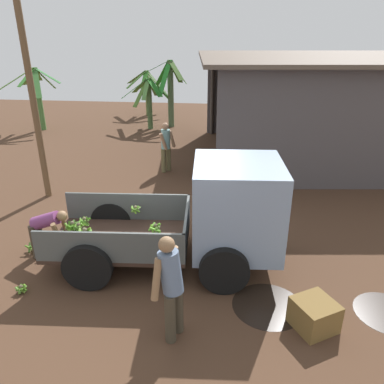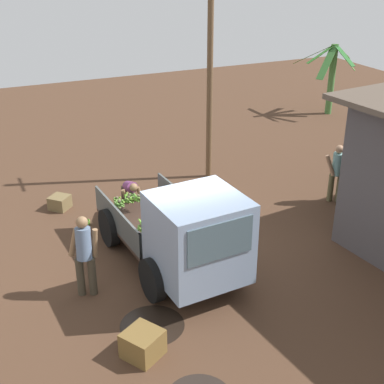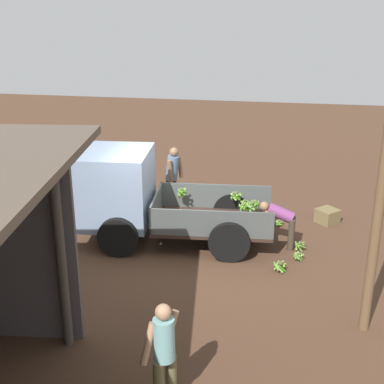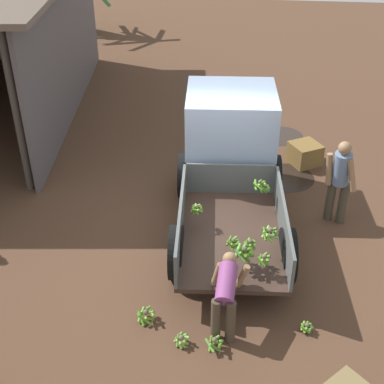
{
  "view_description": "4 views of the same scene",
  "coord_description": "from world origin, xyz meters",
  "px_view_note": "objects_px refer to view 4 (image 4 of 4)",
  "views": [
    {
      "loc": [
        1.16,
        -6.63,
        4.33
      ],
      "look_at": [
        0.35,
        0.48,
        1.26
      ],
      "focal_mm": 35.0,
      "sensor_mm": 36.0,
      "label": 1
    },
    {
      "loc": [
        9.47,
        -4.01,
        6.52
      ],
      "look_at": [
        -0.83,
        0.65,
        1.22
      ],
      "focal_mm": 50.0,
      "sensor_mm": 36.0,
      "label": 2
    },
    {
      "loc": [
        -2.42,
        10.93,
        5.46
      ],
      "look_at": [
        -0.51,
        -0.26,
        1.25
      ],
      "focal_mm": 50.0,
      "sensor_mm": 36.0,
      "label": 3
    },
    {
      "loc": [
        -8.16,
        -0.47,
        5.99
      ],
      "look_at": [
        -0.69,
        0.36,
        1.14
      ],
      "focal_mm": 50.0,
      "sensor_mm": 36.0,
      "label": 4
    }
  ],
  "objects_px": {
    "banana_bunch_on_ground_3": "(307,327)",
    "wooden_crate_1": "(305,154)",
    "person_foreground_visitor": "(340,178)",
    "cargo_truck": "(230,150)",
    "banana_bunch_on_ground_2": "(215,343)",
    "person_worker_loading": "(226,293)",
    "banana_bunch_on_ground_1": "(181,340)",
    "banana_bunch_on_ground_0": "(146,315)"
  },
  "relations": [
    {
      "from": "banana_bunch_on_ground_3",
      "to": "wooden_crate_1",
      "type": "relative_size",
      "value": 0.33
    },
    {
      "from": "person_foreground_visitor",
      "to": "cargo_truck",
      "type": "bearing_deg",
      "value": -84.56
    },
    {
      "from": "banana_bunch_on_ground_2",
      "to": "person_foreground_visitor",
      "type": "bearing_deg",
      "value": -30.98
    },
    {
      "from": "banana_bunch_on_ground_3",
      "to": "person_worker_loading",
      "type": "bearing_deg",
      "value": 91.53
    },
    {
      "from": "banana_bunch_on_ground_3",
      "to": "banana_bunch_on_ground_2",
      "type": "bearing_deg",
      "value": 110.12
    },
    {
      "from": "cargo_truck",
      "to": "wooden_crate_1",
      "type": "distance_m",
      "value": 2.48
    },
    {
      "from": "banana_bunch_on_ground_1",
      "to": "wooden_crate_1",
      "type": "bearing_deg",
      "value": -20.61
    },
    {
      "from": "banana_bunch_on_ground_1",
      "to": "banana_bunch_on_ground_3",
      "type": "height_order",
      "value": "banana_bunch_on_ground_1"
    },
    {
      "from": "cargo_truck",
      "to": "wooden_crate_1",
      "type": "xyz_separation_m",
      "value": [
        1.65,
        -1.61,
        -0.89
      ]
    },
    {
      "from": "person_worker_loading",
      "to": "banana_bunch_on_ground_3",
      "type": "bearing_deg",
      "value": -85.38
    },
    {
      "from": "person_worker_loading",
      "to": "banana_bunch_on_ground_1",
      "type": "xyz_separation_m",
      "value": [
        -0.42,
        0.59,
        -0.57
      ]
    },
    {
      "from": "cargo_truck",
      "to": "person_foreground_visitor",
      "type": "relative_size",
      "value": 2.65
    },
    {
      "from": "banana_bunch_on_ground_1",
      "to": "banana_bunch_on_ground_2",
      "type": "height_order",
      "value": "banana_bunch_on_ground_2"
    },
    {
      "from": "banana_bunch_on_ground_2",
      "to": "cargo_truck",
      "type": "bearing_deg",
      "value": 0.25
    },
    {
      "from": "person_worker_loading",
      "to": "person_foreground_visitor",
      "type": "bearing_deg",
      "value": -30.13
    },
    {
      "from": "banana_bunch_on_ground_2",
      "to": "banana_bunch_on_ground_3",
      "type": "bearing_deg",
      "value": -69.88
    },
    {
      "from": "person_foreground_visitor",
      "to": "banana_bunch_on_ground_1",
      "type": "relative_size",
      "value": 6.9
    },
    {
      "from": "person_foreground_visitor",
      "to": "banana_bunch_on_ground_0",
      "type": "bearing_deg",
      "value": -26.03
    },
    {
      "from": "cargo_truck",
      "to": "banana_bunch_on_ground_1",
      "type": "height_order",
      "value": "cargo_truck"
    },
    {
      "from": "banana_bunch_on_ground_3",
      "to": "person_foreground_visitor",
      "type": "bearing_deg",
      "value": -13.55
    },
    {
      "from": "banana_bunch_on_ground_0",
      "to": "person_foreground_visitor",
      "type": "bearing_deg",
      "value": -46.44
    },
    {
      "from": "wooden_crate_1",
      "to": "banana_bunch_on_ground_1",
      "type": "bearing_deg",
      "value": 159.39
    },
    {
      "from": "cargo_truck",
      "to": "person_foreground_visitor",
      "type": "bearing_deg",
      "value": -109.03
    },
    {
      "from": "banana_bunch_on_ground_1",
      "to": "cargo_truck",
      "type": "bearing_deg",
      "value": -6.8
    },
    {
      "from": "banana_bunch_on_ground_2",
      "to": "wooden_crate_1",
      "type": "distance_m",
      "value": 5.76
    },
    {
      "from": "person_foreground_visitor",
      "to": "banana_bunch_on_ground_3",
      "type": "bearing_deg",
      "value": 6.86
    },
    {
      "from": "cargo_truck",
      "to": "person_worker_loading",
      "type": "relative_size",
      "value": 4.24
    },
    {
      "from": "person_foreground_visitor",
      "to": "banana_bunch_on_ground_1",
      "type": "distance_m",
      "value": 4.22
    },
    {
      "from": "person_worker_loading",
      "to": "banana_bunch_on_ground_3",
      "type": "distance_m",
      "value": 1.34
    },
    {
      "from": "cargo_truck",
      "to": "banana_bunch_on_ground_0",
      "type": "bearing_deg",
      "value": 159.14
    },
    {
      "from": "banana_bunch_on_ground_0",
      "to": "wooden_crate_1",
      "type": "bearing_deg",
      "value": -27.45
    },
    {
      "from": "cargo_truck",
      "to": "wooden_crate_1",
      "type": "height_order",
      "value": "cargo_truck"
    },
    {
      "from": "cargo_truck",
      "to": "banana_bunch_on_ground_0",
      "type": "relative_size",
      "value": 15.01
    },
    {
      "from": "banana_bunch_on_ground_3",
      "to": "banana_bunch_on_ground_1",
      "type": "bearing_deg",
      "value": 104.2
    },
    {
      "from": "banana_bunch_on_ground_0",
      "to": "banana_bunch_on_ground_3",
      "type": "xyz_separation_m",
      "value": [
        0.06,
        -2.38,
        -0.04
      ]
    },
    {
      "from": "banana_bunch_on_ground_1",
      "to": "banana_bunch_on_ground_2",
      "type": "bearing_deg",
      "value": -93.47
    },
    {
      "from": "person_foreground_visitor",
      "to": "wooden_crate_1",
      "type": "xyz_separation_m",
      "value": [
        2.19,
        0.41,
        -0.71
      ]
    },
    {
      "from": "person_worker_loading",
      "to": "wooden_crate_1",
      "type": "relative_size",
      "value": 1.79
    },
    {
      "from": "person_foreground_visitor",
      "to": "banana_bunch_on_ground_3",
      "type": "height_order",
      "value": "person_foreground_visitor"
    },
    {
      "from": "banana_bunch_on_ground_2",
      "to": "banana_bunch_on_ground_3",
      "type": "xyz_separation_m",
      "value": [
        0.48,
        -1.32,
        -0.04
      ]
    },
    {
      "from": "cargo_truck",
      "to": "wooden_crate_1",
      "type": "relative_size",
      "value": 7.58
    },
    {
      "from": "person_worker_loading",
      "to": "banana_bunch_on_ground_0",
      "type": "relative_size",
      "value": 3.54
    }
  ]
}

